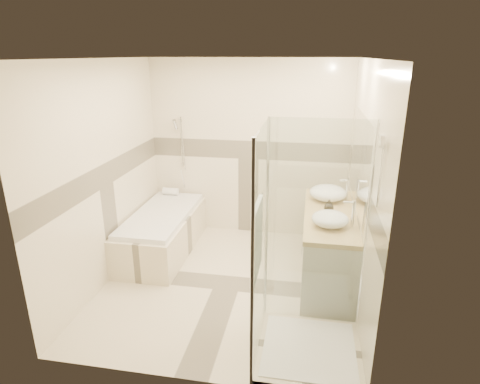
% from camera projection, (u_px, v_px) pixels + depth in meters
% --- Properties ---
extents(room, '(2.82, 3.02, 2.52)m').
position_uv_depth(room, '(232.00, 181.00, 4.29)').
color(room, beige).
rests_on(room, ground).
extents(bathtub, '(0.75, 1.70, 0.56)m').
position_uv_depth(bathtub, '(163.00, 230.00, 5.37)').
color(bathtub, beige).
rests_on(bathtub, ground).
extents(vanity, '(0.58, 1.62, 0.85)m').
position_uv_depth(vanity, '(328.00, 246.00, 4.65)').
color(vanity, silver).
rests_on(vanity, ground).
extents(shower_enclosure, '(0.96, 0.93, 2.04)m').
position_uv_depth(shower_enclosure, '(298.00, 301.00, 3.49)').
color(shower_enclosure, beige).
rests_on(shower_enclosure, ground).
extents(vessel_sink_near, '(0.45, 0.45, 0.18)m').
position_uv_depth(vessel_sink_near, '(328.00, 193.00, 4.88)').
color(vessel_sink_near, white).
rests_on(vessel_sink_near, vanity).
extents(vessel_sink_far, '(0.38, 0.38, 0.15)m').
position_uv_depth(vessel_sink_far, '(330.00, 219.00, 4.14)').
color(vessel_sink_far, white).
rests_on(vessel_sink_far, vanity).
extents(faucet_near, '(0.11, 0.03, 0.28)m').
position_uv_depth(faucet_near, '(347.00, 188.00, 4.82)').
color(faucet_near, silver).
rests_on(faucet_near, vanity).
extents(faucet_far, '(0.12, 0.03, 0.29)m').
position_uv_depth(faucet_far, '(352.00, 212.00, 4.07)').
color(faucet_far, silver).
rests_on(faucet_far, vanity).
extents(amenity_bottle_a, '(0.08, 0.08, 0.14)m').
position_uv_depth(amenity_bottle_a, '(329.00, 206.00, 4.52)').
color(amenity_bottle_a, black).
rests_on(amenity_bottle_a, vanity).
extents(amenity_bottle_b, '(0.15, 0.15, 0.14)m').
position_uv_depth(amenity_bottle_b, '(329.00, 206.00, 4.51)').
color(amenity_bottle_b, black).
rests_on(amenity_bottle_b, vanity).
extents(folded_towels, '(0.17, 0.26, 0.08)m').
position_uv_depth(folded_towels, '(327.00, 191.00, 5.11)').
color(folded_towels, white).
rests_on(folded_towels, vanity).
extents(rolled_towel, '(0.23, 0.10, 0.10)m').
position_uv_depth(rolled_towel, '(171.00, 191.00, 5.93)').
color(rolled_towel, white).
rests_on(rolled_towel, bathtub).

